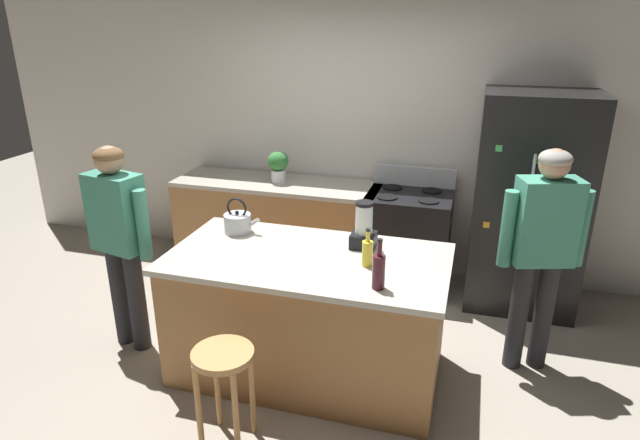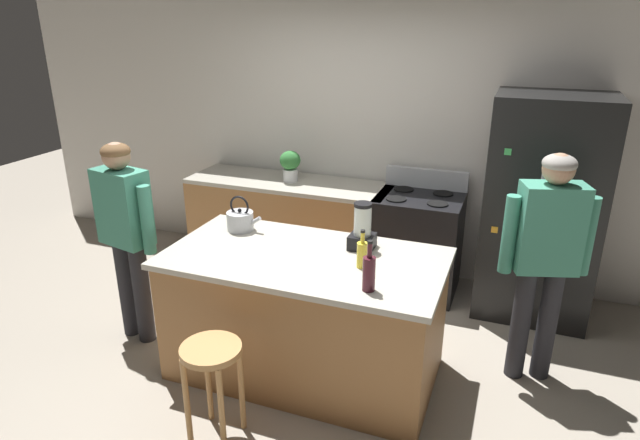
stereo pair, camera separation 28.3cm
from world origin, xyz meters
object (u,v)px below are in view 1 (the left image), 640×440
at_px(potted_plant, 278,165).
at_px(stove_range, 407,240).
at_px(refrigerator, 529,203).
at_px(person_by_island_left, 119,231).
at_px(bar_stool, 224,372).
at_px(bottle_soda, 367,252).
at_px(kitchen_island, 308,315).
at_px(blender_appliance, 364,228).
at_px(tea_kettle, 238,222).
at_px(bottle_wine, 379,270).
at_px(person_by_sink_right, 542,242).

bearing_deg(potted_plant, stove_range, -1.16).
distance_m(refrigerator, person_by_island_left, 3.30).
distance_m(bar_stool, bottle_soda, 1.14).
bearing_deg(kitchen_island, blender_appliance, 38.51).
xyz_separation_m(refrigerator, bar_stool, (-1.74, -2.31, -0.43)).
distance_m(bar_stool, tea_kettle, 1.23).
distance_m(refrigerator, bottle_wine, 2.05).
height_order(person_by_sink_right, tea_kettle, person_by_sink_right).
xyz_separation_m(stove_range, bottle_soda, (-0.07, -1.55, 0.54)).
height_order(refrigerator, blender_appliance, refrigerator).
height_order(kitchen_island, bar_stool, kitchen_island).
relative_size(person_by_island_left, blender_appliance, 4.79).
xyz_separation_m(kitchen_island, person_by_island_left, (-1.42, -0.06, 0.50)).
distance_m(potted_plant, bottle_wine, 2.28).
xyz_separation_m(potted_plant, tea_kettle, (0.16, -1.29, -0.09)).
height_order(stove_range, person_by_island_left, person_by_island_left).
relative_size(bottle_wine, tea_kettle, 1.15).
height_order(person_by_island_left, potted_plant, person_by_island_left).
bearing_deg(person_by_sink_right, bar_stool, -143.17).
distance_m(kitchen_island, stove_range, 1.60).
distance_m(kitchen_island, bar_stool, 0.85).
bearing_deg(refrigerator, bottle_soda, -125.14).
bearing_deg(kitchen_island, person_by_sink_right, 18.79).
xyz_separation_m(bar_stool, tea_kettle, (-0.37, 1.07, 0.49)).
bearing_deg(refrigerator, stove_range, 178.59).
height_order(refrigerator, potted_plant, refrigerator).
bearing_deg(person_by_sink_right, tea_kettle, -173.31).
distance_m(person_by_island_left, bottle_soda, 1.83).
xyz_separation_m(refrigerator, tea_kettle, (-2.11, -1.24, 0.06)).
height_order(person_by_sink_right, bottle_soda, person_by_sink_right).
distance_m(refrigerator, bar_stool, 2.92).
height_order(kitchen_island, potted_plant, potted_plant).
bearing_deg(person_by_sink_right, stove_range, 135.34).
bearing_deg(stove_range, potted_plant, 178.84).
height_order(person_by_island_left, tea_kettle, person_by_island_left).
bearing_deg(bottle_wine, bar_stool, -148.01).
distance_m(refrigerator, tea_kettle, 2.45).
bearing_deg(tea_kettle, kitchen_island, -22.87).
relative_size(stove_range, bottle_soda, 4.26).
xyz_separation_m(blender_appliance, bottle_soda, (0.09, -0.29, -0.05)).
height_order(stove_range, person_by_sink_right, person_by_sink_right).
distance_m(stove_range, blender_appliance, 1.40).
height_order(person_by_island_left, bottle_wine, person_by_island_left).
height_order(refrigerator, person_by_island_left, refrigerator).
distance_m(person_by_sink_right, tea_kettle, 2.15).
bearing_deg(blender_appliance, kitchen_island, -141.49).
bearing_deg(person_by_island_left, kitchen_island, 2.52).
bearing_deg(refrigerator, kitchen_island, -134.78).
distance_m(kitchen_island, person_by_sink_right, 1.68).
bearing_deg(refrigerator, person_by_sink_right, -88.88).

